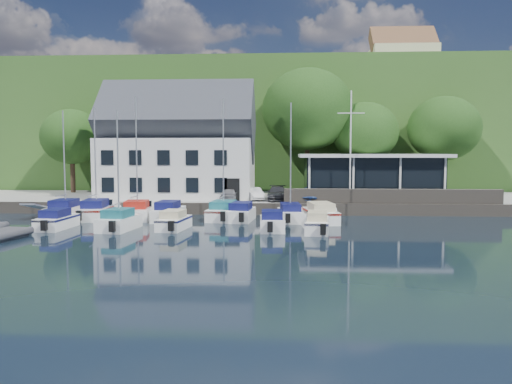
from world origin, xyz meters
TOP-DOWN VIEW (x-y plane):
  - ground at (0.00, 0.00)m, footprint 180.00×180.00m
  - quay at (0.00, 17.50)m, footprint 60.00×13.00m
  - quay_face at (0.00, 11.00)m, footprint 60.00×0.30m
  - hillside at (0.00, 62.00)m, footprint 160.00×75.00m
  - field_patch at (8.00, 70.00)m, footprint 50.00×30.00m
  - farmhouse at (22.00, 52.00)m, footprint 10.40×7.00m
  - harbor_building at (-7.00, 16.50)m, footprint 14.40×8.20m
  - club_pavilion at (11.00, 16.00)m, footprint 13.20×7.20m
  - seawall at (12.00, 11.40)m, footprint 18.00×0.50m
  - gangway at (-16.50, 9.00)m, footprint 1.20×6.00m
  - car_silver at (-1.76, 12.63)m, footprint 1.49×3.47m
  - car_white at (0.33, 13.73)m, footprint 2.14×3.61m
  - car_dgrey at (2.43, 13.56)m, footprint 1.78×4.32m
  - car_blue at (5.33, 13.15)m, footprint 2.26×4.02m
  - flagpole at (8.59, 11.98)m, footprint 2.26×0.20m
  - tree_0 at (-19.40, 21.22)m, footprint 6.44×6.44m
  - tree_1 at (-11.80, 22.20)m, footprint 8.65×8.65m
  - tree_3 at (5.45, 22.18)m, footprint 9.52×9.52m
  - tree_4 at (11.42, 22.10)m, footprint 6.93×6.93m
  - tree_5 at (19.35, 21.70)m, footprint 7.31×7.31m
  - boat_r1_0 at (-14.37, 7.99)m, footprint 2.15×5.99m
  - boat_r1_1 at (-11.81, 7.86)m, footprint 2.96×7.12m
  - boat_r1_2 at (-8.43, 7.56)m, footprint 2.87×5.84m
  - boat_r1_3 at (-5.90, 7.25)m, footprint 2.19×6.17m
  - boat_r1_4 at (-1.72, 7.97)m, footprint 2.79×6.49m
  - boat_r1_5 at (-0.30, 7.38)m, footprint 2.46×5.69m
  - boat_r1_6 at (3.49, 7.36)m, footprint 2.36×5.90m
  - boat_r1_7 at (5.76, 7.02)m, footprint 3.14×6.89m
  - boat_r2_0 at (-12.65, 2.73)m, footprint 1.99×5.45m
  - boat_r2_1 at (-8.17, 2.39)m, footprint 2.59×5.61m
  - boat_r2_2 at (-4.52, 2.83)m, footprint 2.29×4.99m
  - boat_r2_3 at (2.19, 2.79)m, footprint 1.99×4.99m
  - boat_r2_4 at (5.18, 2.23)m, footprint 2.18×5.85m
  - dinghy_1 at (-14.03, -1.50)m, footprint 2.47×3.52m

SIDE VIEW (x-z plane):
  - ground at x=0.00m, z-range 0.00..0.00m
  - gangway at x=-16.50m, z-range -0.70..0.70m
  - dinghy_1 at x=-14.03m, z-range 0.00..0.75m
  - quay at x=0.00m, z-range 0.00..1.00m
  - quay_face at x=0.00m, z-range 0.00..1.00m
  - boat_r2_2 at x=-4.52m, z-range 0.00..1.35m
  - boat_r2_3 at x=2.19m, z-range 0.00..1.38m
  - boat_r2_4 at x=5.18m, z-range 0.00..1.39m
  - boat_r2_0 at x=-12.65m, z-range 0.00..1.39m
  - boat_r1_5 at x=-0.30m, z-range 0.00..1.46m
  - boat_r1_7 at x=5.76m, z-range 0.00..1.51m
  - boat_r1_3 at x=-5.90m, z-range 0.00..1.53m
  - car_white at x=0.33m, z-range 1.00..2.12m
  - car_silver at x=-1.76m, z-range 1.00..2.17m
  - seawall at x=12.00m, z-range 1.00..2.20m
  - car_dgrey at x=2.43m, z-range 1.00..2.25m
  - car_blue at x=5.33m, z-range 1.00..2.30m
  - club_pavilion at x=11.00m, z-range 1.00..5.10m
  - boat_r1_6 at x=3.49m, z-range 0.00..8.56m
  - boat_r2_1 at x=-8.17m, z-range 0.00..8.97m
  - boat_r1_4 at x=-1.72m, z-range 0.00..9.14m
  - boat_r1_2 at x=-8.43m, z-range 0.00..9.26m
  - boat_r1_0 at x=-14.37m, z-range 0.00..9.45m
  - boat_r1_1 at x=-11.81m, z-range 0.00..9.54m
  - harbor_building at x=-7.00m, z-range 1.00..9.70m
  - tree_0 at x=-19.40m, z-range 1.00..9.80m
  - flagpole at x=8.59m, z-range 1.00..10.42m
  - tree_4 at x=11.42m, z-range 1.00..10.47m
  - tree_5 at x=19.35m, z-range 1.00..10.99m
  - tree_1 at x=-11.80m, z-range 1.00..12.82m
  - tree_3 at x=5.45m, z-range 1.00..14.01m
  - hillside at x=0.00m, z-range 0.00..16.00m
  - field_patch at x=8.00m, z-range 16.00..16.30m
  - farmhouse at x=22.00m, z-range 16.00..24.20m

